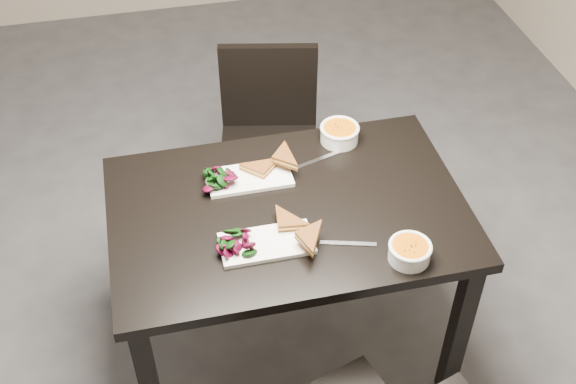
{
  "coord_description": "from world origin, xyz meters",
  "views": [
    {
      "loc": [
        0.06,
        -2.11,
        2.44
      ],
      "look_at": [
        0.45,
        -0.39,
        0.82
      ],
      "focal_mm": 45.28,
      "sensor_mm": 36.0,
      "label": 1
    }
  ],
  "objects_px": {
    "plate_near": "(267,243)",
    "soup_bowl_near": "(410,251)",
    "plate_far": "(250,178)",
    "soup_bowl_far": "(340,133)",
    "chair_far": "(269,132)",
    "table": "(288,228)"
  },
  "relations": [
    {
      "from": "soup_bowl_near",
      "to": "table",
      "type": "bearing_deg",
      "value": 135.63
    },
    {
      "from": "chair_far",
      "to": "plate_near",
      "type": "bearing_deg",
      "value": -89.94
    },
    {
      "from": "plate_near",
      "to": "soup_bowl_far",
      "type": "xyz_separation_m",
      "value": [
        0.37,
        0.46,
        0.03
      ]
    },
    {
      "from": "plate_near",
      "to": "soup_bowl_near",
      "type": "distance_m",
      "value": 0.45
    },
    {
      "from": "plate_near",
      "to": "soup_bowl_near",
      "type": "xyz_separation_m",
      "value": [
        0.42,
        -0.16,
        0.03
      ]
    },
    {
      "from": "table",
      "to": "soup_bowl_far",
      "type": "height_order",
      "value": "soup_bowl_far"
    },
    {
      "from": "soup_bowl_far",
      "to": "table",
      "type": "bearing_deg",
      "value": -130.67
    },
    {
      "from": "soup_bowl_near",
      "to": "plate_far",
      "type": "height_order",
      "value": "soup_bowl_near"
    },
    {
      "from": "table",
      "to": "plate_near",
      "type": "relative_size",
      "value": 4.04
    },
    {
      "from": "plate_near",
      "to": "soup_bowl_near",
      "type": "height_order",
      "value": "soup_bowl_near"
    },
    {
      "from": "table",
      "to": "chair_far",
      "type": "xyz_separation_m",
      "value": [
        0.09,
        0.76,
        -0.17
      ]
    },
    {
      "from": "soup_bowl_near",
      "to": "soup_bowl_far",
      "type": "xyz_separation_m",
      "value": [
        -0.05,
        0.62,
        0.0
      ]
    },
    {
      "from": "chair_far",
      "to": "plate_far",
      "type": "relative_size",
      "value": 2.89
    },
    {
      "from": "plate_near",
      "to": "soup_bowl_near",
      "type": "relative_size",
      "value": 2.17
    },
    {
      "from": "chair_far",
      "to": "soup_bowl_near",
      "type": "bearing_deg",
      "value": -65.86
    },
    {
      "from": "soup_bowl_near",
      "to": "plate_far",
      "type": "xyz_separation_m",
      "value": [
        -0.42,
        0.48,
        -0.03
      ]
    },
    {
      "from": "plate_far",
      "to": "plate_near",
      "type": "bearing_deg",
      "value": -90.91
    },
    {
      "from": "chair_far",
      "to": "soup_bowl_near",
      "type": "height_order",
      "value": "chair_far"
    },
    {
      "from": "chair_far",
      "to": "soup_bowl_near",
      "type": "xyz_separation_m",
      "value": [
        0.23,
        -1.07,
        0.3
      ]
    },
    {
      "from": "plate_far",
      "to": "soup_bowl_far",
      "type": "height_order",
      "value": "soup_bowl_far"
    },
    {
      "from": "table",
      "to": "plate_far",
      "type": "bearing_deg",
      "value": 120.58
    },
    {
      "from": "plate_near",
      "to": "plate_far",
      "type": "height_order",
      "value": "same"
    }
  ]
}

